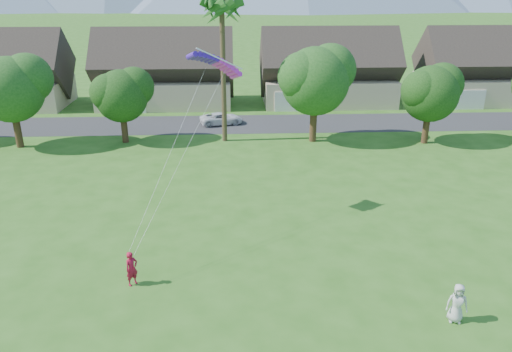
{
  "coord_description": "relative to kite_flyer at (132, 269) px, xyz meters",
  "views": [
    {
      "loc": [
        -1.16,
        -15.23,
        13.83
      ],
      "look_at": [
        0.0,
        10.0,
        3.8
      ],
      "focal_mm": 35.0,
      "sensor_mm": 36.0,
      "label": 1
    }
  ],
  "objects": [
    {
      "name": "fan_palm",
      "position": [
        4.17,
        22.91,
        10.92
      ],
      "size": [
        3.0,
        3.0,
        13.8
      ],
      "color": "#4C3D26",
      "rests_on": "ground"
    },
    {
      "name": "kite_flyer",
      "position": [
        0.0,
        0.0,
        0.0
      ],
      "size": [
        0.75,
        0.75,
        1.76
      ],
      "primitive_type": "imported",
      "rotation": [
        0.0,
        0.0,
        0.76
      ],
      "color": "#A2122E",
      "rests_on": "ground"
    },
    {
      "name": "parafoil_kite",
      "position": [
        4.04,
        8.09,
        8.55
      ],
      "size": [
        3.39,
        1.49,
        0.5
      ],
      "rotation": [
        0.0,
        0.0,
        0.36
      ],
      "color": "#4417B3",
      "rests_on": "ground"
    },
    {
      "name": "houses_row",
      "position": [
        6.67,
        37.4,
        2.56
      ],
      "size": [
        72.75,
        8.19,
        8.86
      ],
      "color": "beige",
      "rests_on": "ground"
    },
    {
      "name": "street",
      "position": [
        6.17,
        28.41,
        -0.87
      ],
      "size": [
        90.0,
        7.0,
        0.01
      ],
      "primitive_type": "cube",
      "color": "#2D2D30",
      "rests_on": "ground"
    },
    {
      "name": "parked_car",
      "position": [
        3.76,
        28.41,
        -0.28
      ],
      "size": [
        4.65,
        2.93,
        1.2
      ],
      "primitive_type": "imported",
      "rotation": [
        0.0,
        0.0,
        1.81
      ],
      "color": "silver",
      "rests_on": "ground"
    },
    {
      "name": "tree_row",
      "position": [
        5.03,
        22.33,
        4.01
      ],
      "size": [
        62.27,
        6.67,
        8.45
      ],
      "color": "#47301C",
      "rests_on": "ground"
    },
    {
      "name": "watcher",
      "position": [
        14.43,
        -3.45,
        0.03
      ],
      "size": [
        1.0,
        0.77,
        1.82
      ],
      "primitive_type": "imported",
      "rotation": [
        0.0,
        0.0,
        -0.23
      ],
      "color": "silver",
      "rests_on": "ground"
    }
  ]
}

